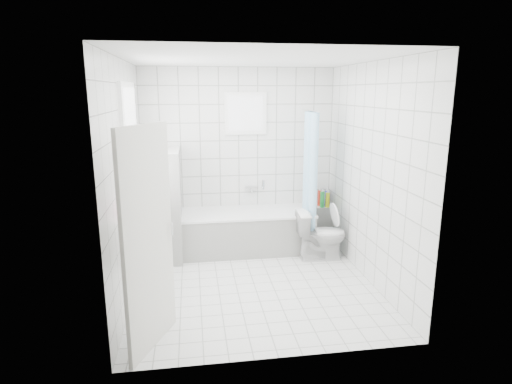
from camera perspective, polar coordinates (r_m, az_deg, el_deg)
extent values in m
plane|color=white|center=(5.28, -0.30, -12.08)|extent=(3.00, 3.00, 0.00)
plane|color=white|center=(4.78, -0.34, 17.35)|extent=(3.00, 3.00, 0.00)
cube|color=white|center=(6.33, -2.29, 4.54)|extent=(2.80, 0.02, 2.60)
cube|color=white|center=(3.43, 3.32, -2.99)|extent=(2.80, 0.02, 2.60)
cube|color=white|center=(4.87, -16.85, 1.33)|extent=(0.02, 3.00, 2.60)
cube|color=white|center=(5.25, 14.99, 2.29)|extent=(0.02, 3.00, 2.60)
cube|color=white|center=(5.11, -16.12, 5.33)|extent=(0.01, 0.90, 1.40)
cube|color=white|center=(6.23, -1.37, 10.42)|extent=(0.50, 0.01, 0.50)
cube|color=white|center=(5.25, -15.12, -2.67)|extent=(0.18, 1.02, 0.08)
cube|color=silver|center=(3.84, -14.15, -6.30)|extent=(0.36, 0.75, 2.00)
cube|color=white|center=(6.22, -1.14, -5.34)|extent=(1.85, 0.75, 0.55)
cube|color=white|center=(6.13, -1.16, -2.77)|extent=(1.87, 0.77, 0.03)
cube|color=white|center=(5.99, -10.64, -1.55)|extent=(0.15, 0.85, 1.50)
cube|color=white|center=(6.71, 8.97, -4.09)|extent=(0.40, 0.24, 0.55)
imported|color=white|center=(5.96, 8.67, -5.66)|extent=(0.69, 0.41, 0.69)
cylinder|color=silver|center=(6.05, 7.21, 10.71)|extent=(0.02, 0.80, 0.02)
cube|color=silver|center=(6.40, -0.67, 0.54)|extent=(0.18, 0.06, 0.06)
imported|color=silver|center=(5.34, -14.97, -0.27)|extent=(0.16, 0.16, 0.30)
imported|color=pink|center=(5.46, -14.81, -0.62)|extent=(0.12, 0.12, 0.18)
imported|color=pink|center=(4.83, -15.61, -1.80)|extent=(0.15, 0.15, 0.29)
imported|color=silver|center=(5.18, -15.14, -1.44)|extent=(0.19, 0.19, 0.17)
cylinder|color=green|center=(6.52, 8.82, -0.98)|extent=(0.06, 0.06, 0.25)
cylinder|color=red|center=(6.60, 8.48, -0.79)|extent=(0.06, 0.06, 0.24)
cylinder|color=yellow|center=(6.54, 9.52, -1.05)|extent=(0.06, 0.06, 0.23)
cylinder|color=#1933C8|center=(6.65, 9.45, -0.79)|extent=(0.06, 0.06, 0.23)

